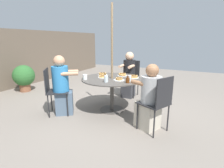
{
  "coord_description": "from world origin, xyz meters",
  "views": [
    {
      "loc": [
        -3.19,
        -1.6,
        1.5
      ],
      "look_at": [
        0.0,
        0.0,
        0.58
      ],
      "focal_mm": 28.0,
      "sensor_mm": 36.0,
      "label": 1
    }
  ],
  "objects_px": {
    "patio_chair_east": "(53,88)",
    "coffee_cup": "(85,77)",
    "diner_north": "(129,76)",
    "diner_south": "(149,100)",
    "patio_chair_north": "(131,76)",
    "pancake_plate_b": "(134,77)",
    "syrup_bottle": "(128,80)",
    "potted_shrub": "(24,76)",
    "pancake_plate_d": "(122,75)",
    "pancake_plate_c": "(119,79)",
    "drinking_glass_b": "(129,79)",
    "pancake_plate_a": "(103,77)",
    "patio_table": "(112,84)",
    "diner_east": "(62,87)",
    "patio_chair_south": "(158,101)",
    "pancake_plate_e": "(103,74)",
    "drinking_glass_a": "(106,79)"
  },
  "relations": [
    {
      "from": "potted_shrub",
      "to": "pancake_plate_b",
      "type": "bearing_deg",
      "value": -87.98
    },
    {
      "from": "diner_north",
      "to": "potted_shrub",
      "type": "xyz_separation_m",
      "value": [
        -0.9,
        2.93,
        -0.11
      ]
    },
    {
      "from": "diner_south",
      "to": "coffee_cup",
      "type": "relative_size",
      "value": 10.97
    },
    {
      "from": "patio_chair_south",
      "to": "syrup_bottle",
      "type": "distance_m",
      "value": 0.73
    },
    {
      "from": "diner_south",
      "to": "pancake_plate_d",
      "type": "bearing_deg",
      "value": 72.26
    },
    {
      "from": "pancake_plate_c",
      "to": "patio_chair_north",
      "type": "bearing_deg",
      "value": 10.08
    },
    {
      "from": "pancake_plate_b",
      "to": "pancake_plate_d",
      "type": "relative_size",
      "value": 1.0
    },
    {
      "from": "pancake_plate_b",
      "to": "pancake_plate_e",
      "type": "bearing_deg",
      "value": 92.59
    },
    {
      "from": "diner_east",
      "to": "potted_shrub",
      "type": "height_order",
      "value": "diner_east"
    },
    {
      "from": "patio_chair_north",
      "to": "potted_shrub",
      "type": "xyz_separation_m",
      "value": [
        -1.07,
        2.93,
        -0.1
      ]
    },
    {
      "from": "patio_chair_south",
      "to": "syrup_bottle",
      "type": "relative_size",
      "value": 7.14
    },
    {
      "from": "pancake_plate_c",
      "to": "pancake_plate_e",
      "type": "distance_m",
      "value": 0.63
    },
    {
      "from": "pancake_plate_b",
      "to": "syrup_bottle",
      "type": "distance_m",
      "value": 0.46
    },
    {
      "from": "patio_chair_east",
      "to": "pancake_plate_e",
      "type": "bearing_deg",
      "value": 109.55
    },
    {
      "from": "diner_north",
      "to": "syrup_bottle",
      "type": "height_order",
      "value": "diner_north"
    },
    {
      "from": "diner_east",
      "to": "diner_south",
      "type": "distance_m",
      "value": 1.75
    },
    {
      "from": "patio_chair_south",
      "to": "drinking_glass_b",
      "type": "height_order",
      "value": "patio_chair_south"
    },
    {
      "from": "patio_chair_north",
      "to": "pancake_plate_b",
      "type": "distance_m",
      "value": 1.06
    },
    {
      "from": "diner_south",
      "to": "pancake_plate_d",
      "type": "xyz_separation_m",
      "value": [
        0.78,
        0.83,
        0.22
      ]
    },
    {
      "from": "pancake_plate_a",
      "to": "coffee_cup",
      "type": "xyz_separation_m",
      "value": [
        -0.32,
        0.24,
        0.03
      ]
    },
    {
      "from": "diner_north",
      "to": "pancake_plate_d",
      "type": "distance_m",
      "value": 0.7
    },
    {
      "from": "patio_table",
      "to": "pancake_plate_d",
      "type": "bearing_deg",
      "value": -13.86
    },
    {
      "from": "patio_chair_north",
      "to": "pancake_plate_a",
      "type": "xyz_separation_m",
      "value": [
        -1.21,
        0.18,
        0.18
      ]
    },
    {
      "from": "patio_chair_east",
      "to": "diner_east",
      "type": "relative_size",
      "value": 0.79
    },
    {
      "from": "syrup_bottle",
      "to": "potted_shrub",
      "type": "xyz_separation_m",
      "value": [
        0.34,
        3.39,
        -0.31
      ]
    },
    {
      "from": "diner_south",
      "to": "diner_east",
      "type": "bearing_deg",
      "value": 121.05
    },
    {
      "from": "patio_table",
      "to": "syrup_bottle",
      "type": "xyz_separation_m",
      "value": [
        -0.22,
        -0.44,
        0.17
      ]
    },
    {
      "from": "diner_south",
      "to": "pancake_plate_d",
      "type": "relative_size",
      "value": 5.11
    },
    {
      "from": "patio_chair_north",
      "to": "syrup_bottle",
      "type": "height_order",
      "value": "patio_chair_north"
    },
    {
      "from": "patio_chair_east",
      "to": "diner_south",
      "type": "height_order",
      "value": "diner_south"
    },
    {
      "from": "patio_chair_north",
      "to": "pancake_plate_a",
      "type": "bearing_deg",
      "value": 80.45
    },
    {
      "from": "pancake_plate_c",
      "to": "drinking_glass_a",
      "type": "bearing_deg",
      "value": 148.53
    },
    {
      "from": "pancake_plate_d",
      "to": "drinking_glass_b",
      "type": "xyz_separation_m",
      "value": [
        -0.47,
        -0.35,
        0.04
      ]
    },
    {
      "from": "patio_table",
      "to": "drinking_glass_b",
      "type": "distance_m",
      "value": 0.48
    },
    {
      "from": "patio_chair_north",
      "to": "patio_chair_east",
      "type": "bearing_deg",
      "value": 62.79
    },
    {
      "from": "patio_chair_east",
      "to": "coffee_cup",
      "type": "xyz_separation_m",
      "value": [
        0.37,
        -0.52,
        0.21
      ]
    },
    {
      "from": "pancake_plate_a",
      "to": "drinking_glass_b",
      "type": "xyz_separation_m",
      "value": [
        -0.1,
        -0.64,
        0.04
      ]
    },
    {
      "from": "patio_table",
      "to": "drinking_glass_b",
      "type": "height_order",
      "value": "drinking_glass_b"
    },
    {
      "from": "potted_shrub",
      "to": "coffee_cup",
      "type": "bearing_deg",
      "value": -100.51
    },
    {
      "from": "pancake_plate_d",
      "to": "pancake_plate_e",
      "type": "relative_size",
      "value": 1.0
    },
    {
      "from": "diner_north",
      "to": "potted_shrub",
      "type": "height_order",
      "value": "diner_north"
    },
    {
      "from": "diner_east",
      "to": "pancake_plate_d",
      "type": "xyz_separation_m",
      "value": [
        0.95,
        -0.9,
        0.17
      ]
    },
    {
      "from": "patio_chair_south",
      "to": "pancake_plate_c",
      "type": "xyz_separation_m",
      "value": [
        0.41,
        0.87,
        0.18
      ]
    },
    {
      "from": "diner_east",
      "to": "pancake_plate_c",
      "type": "xyz_separation_m",
      "value": [
        0.51,
        -1.03,
        0.17
      ]
    },
    {
      "from": "patio_chair_north",
      "to": "diner_south",
      "type": "height_order",
      "value": "diner_south"
    },
    {
      "from": "pancake_plate_c",
      "to": "drinking_glass_b",
      "type": "distance_m",
      "value": 0.23
    },
    {
      "from": "coffee_cup",
      "to": "patio_chair_north",
      "type": "bearing_deg",
      "value": -15.24
    },
    {
      "from": "patio_table",
      "to": "diner_east",
      "type": "distance_m",
      "value": 1.02
    },
    {
      "from": "diner_north",
      "to": "syrup_bottle",
      "type": "relative_size",
      "value": 8.98
    },
    {
      "from": "diner_north",
      "to": "diner_south",
      "type": "xyz_separation_m",
      "value": [
        -1.46,
        -0.94,
        -0.04
      ]
    }
  ]
}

